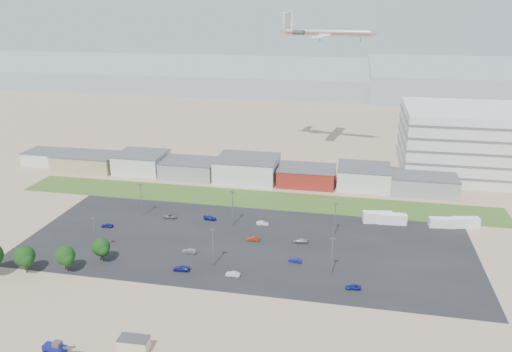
% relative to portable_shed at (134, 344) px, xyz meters
% --- Properties ---
extents(ground, '(700.00, 700.00, 0.00)m').
position_rel_portable_shed_xyz_m(ground, '(5.78, 27.74, -1.44)').
color(ground, '#967A5F').
rests_on(ground, ground).
extents(parking_lot, '(120.00, 50.00, 0.01)m').
position_rel_portable_shed_xyz_m(parking_lot, '(10.78, 47.74, -1.43)').
color(parking_lot, black).
rests_on(parking_lot, ground).
extents(grass_strip, '(160.00, 16.00, 0.02)m').
position_rel_portable_shed_xyz_m(grass_strip, '(5.78, 79.74, -1.43)').
color(grass_strip, '#395821').
rests_on(grass_strip, ground).
extents(hills_backdrop, '(700.00, 200.00, 9.00)m').
position_rel_portable_shed_xyz_m(hills_backdrop, '(45.78, 342.74, 3.06)').
color(hills_backdrop, gray).
rests_on(hills_backdrop, ground).
extents(building_row, '(170.00, 20.00, 8.00)m').
position_rel_portable_shed_xyz_m(building_row, '(-11.22, 98.74, 2.56)').
color(building_row, silver).
rests_on(building_row, ground).
extents(portable_shed, '(5.84, 3.22, 2.88)m').
position_rel_portable_shed_xyz_m(portable_shed, '(0.00, 0.00, 0.00)').
color(portable_shed, beige).
rests_on(portable_shed, ground).
extents(telehandler, '(6.92, 2.85, 2.81)m').
position_rel_portable_shed_xyz_m(telehandler, '(-14.03, -3.73, -0.03)').
color(telehandler, '#0B105D').
rests_on(telehandler, ground).
extents(box_trailer_a, '(8.95, 4.06, 3.24)m').
position_rel_portable_shed_xyz_m(box_trailer_a, '(45.90, 68.61, 0.18)').
color(box_trailer_a, silver).
rests_on(box_trailer_a, ground).
extents(box_trailer_b, '(8.28, 3.06, 3.05)m').
position_rel_portable_shed_xyz_m(box_trailer_b, '(50.10, 68.45, 0.09)').
color(box_trailer_b, silver).
rests_on(box_trailer_b, ground).
extents(box_trailer_c, '(7.65, 3.14, 2.79)m').
position_rel_portable_shed_xyz_m(box_trailer_c, '(64.16, 68.90, -0.04)').
color(box_trailer_c, silver).
rests_on(box_trailer_c, ground).
extents(box_trailer_d, '(8.12, 3.95, 2.92)m').
position_rel_portable_shed_xyz_m(box_trailer_d, '(70.71, 70.20, 0.02)').
color(box_trailer_d, silver).
rests_on(box_trailer_d, ground).
extents(tree_mid, '(5.33, 5.33, 8.00)m').
position_rel_portable_shed_xyz_m(tree_mid, '(-37.58, 21.58, 2.56)').
color(tree_mid, black).
rests_on(tree_mid, ground).
extents(tree_right, '(5.02, 5.02, 7.53)m').
position_rel_portable_shed_xyz_m(tree_right, '(-28.44, 24.11, 2.33)').
color(tree_right, black).
rests_on(tree_right, ground).
extents(tree_near, '(4.75, 4.75, 7.13)m').
position_rel_portable_shed_xyz_m(tree_near, '(-22.45, 30.32, 2.12)').
color(tree_near, black).
rests_on(tree_near, ground).
extents(lightpole_front_l, '(1.17, 0.49, 9.92)m').
position_rel_portable_shed_xyz_m(lightpole_front_l, '(-26.03, 34.13, 3.52)').
color(lightpole_front_l, slate).
rests_on(lightpole_front_l, ground).
extents(lightpole_front_m, '(1.14, 0.48, 9.73)m').
position_rel_portable_shed_xyz_m(lightpole_front_m, '(5.45, 34.02, 3.43)').
color(lightpole_front_m, slate).
rests_on(lightpole_front_m, ground).
extents(lightpole_front_r, '(1.12, 0.47, 9.54)m').
position_rel_portable_shed_xyz_m(lightpole_front_r, '(34.26, 35.39, 3.33)').
color(lightpole_front_r, slate).
rests_on(lightpole_front_r, ground).
extents(lightpole_back_l, '(1.20, 0.50, 10.22)m').
position_rel_portable_shed_xyz_m(lightpole_back_l, '(-24.22, 59.09, 3.67)').
color(lightpole_back_l, slate).
rests_on(lightpole_back_l, ground).
extents(lightpole_back_m, '(1.25, 0.52, 10.60)m').
position_rel_portable_shed_xyz_m(lightpole_back_m, '(4.45, 57.94, 3.86)').
color(lightpole_back_m, slate).
rests_on(lightpole_back_m, ground).
extents(lightpole_back_r, '(1.12, 0.47, 9.53)m').
position_rel_portable_shed_xyz_m(lightpole_back_r, '(33.82, 57.15, 3.32)').
color(lightpole_back_r, slate).
rests_on(lightpole_back_r, ground).
extents(airliner, '(45.94, 34.98, 12.36)m').
position_rel_portable_shed_xyz_m(airliner, '(24.47, 137.31, 49.13)').
color(airliner, silver).
extents(parked_car_1, '(3.45, 1.60, 1.10)m').
position_rel_portable_shed_xyz_m(parked_car_1, '(25.06, 39.59, -0.89)').
color(parked_car_1, navy).
rests_on(parked_car_1, ground).
extents(parked_car_2, '(3.60, 1.76, 1.18)m').
position_rel_portable_shed_xyz_m(parked_car_2, '(39.55, 29.77, -0.85)').
color(parked_car_2, navy).
rests_on(parked_car_2, ground).
extents(parked_car_3, '(4.12, 1.83, 1.17)m').
position_rel_portable_shed_xyz_m(parked_car_3, '(-1.47, 29.92, -0.85)').
color(parked_car_3, navy).
rests_on(parked_car_3, ground).
extents(parked_car_4, '(3.66, 1.35, 1.20)m').
position_rel_portable_shed_xyz_m(parked_car_4, '(-2.49, 38.78, -0.84)').
color(parked_car_4, '#A5A5AA').
rests_on(parked_car_4, ground).
extents(parked_car_5, '(3.42, 1.61, 1.13)m').
position_rel_portable_shed_xyz_m(parked_car_5, '(-30.98, 49.45, -0.87)').
color(parked_car_5, navy).
rests_on(parked_car_5, ground).
extents(parked_car_6, '(4.12, 2.07, 1.15)m').
position_rel_portable_shed_xyz_m(parked_car_6, '(-3.23, 60.44, -0.87)').
color(parked_car_6, navy).
rests_on(parked_car_6, ground).
extents(parked_car_7, '(3.58, 1.48, 1.15)m').
position_rel_portable_shed_xyz_m(parked_car_7, '(12.34, 49.30, -0.86)').
color(parked_car_7, maroon).
rests_on(parked_car_7, ground).
extents(parked_car_9, '(4.31, 2.41, 1.14)m').
position_rel_portable_shed_xyz_m(parked_car_9, '(-15.38, 59.31, -0.87)').
color(parked_car_9, '#595B5E').
rests_on(parked_car_9, ground).
extents(parked_car_11, '(3.61, 1.48, 1.16)m').
position_rel_portable_shed_xyz_m(parked_car_11, '(12.90, 59.83, -0.86)').
color(parked_car_11, silver).
rests_on(parked_car_11, ground).
extents(parked_car_12, '(4.20, 2.08, 1.17)m').
position_rel_portable_shed_xyz_m(parked_car_12, '(25.06, 50.74, -0.85)').
color(parked_car_12, '#A5A5AA').
rests_on(parked_car_12, ground).
extents(parked_car_13, '(3.48, 1.28, 1.14)m').
position_rel_portable_shed_xyz_m(parked_car_13, '(11.40, 29.90, -0.87)').
color(parked_car_13, silver).
rests_on(parked_car_13, ground).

